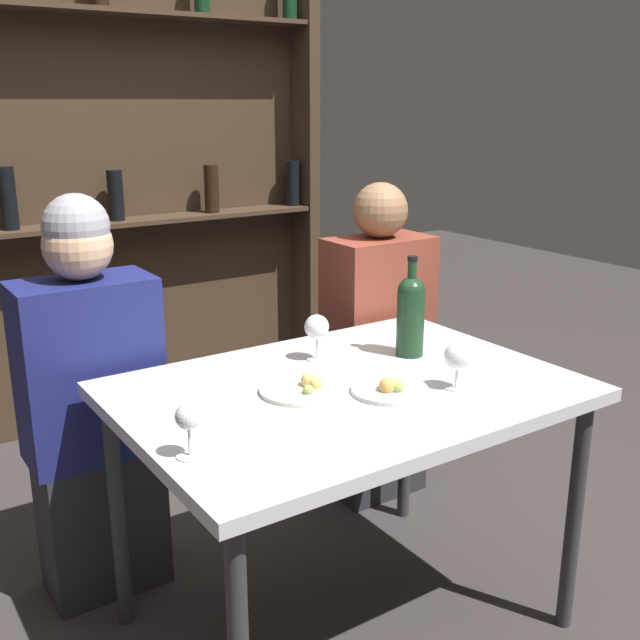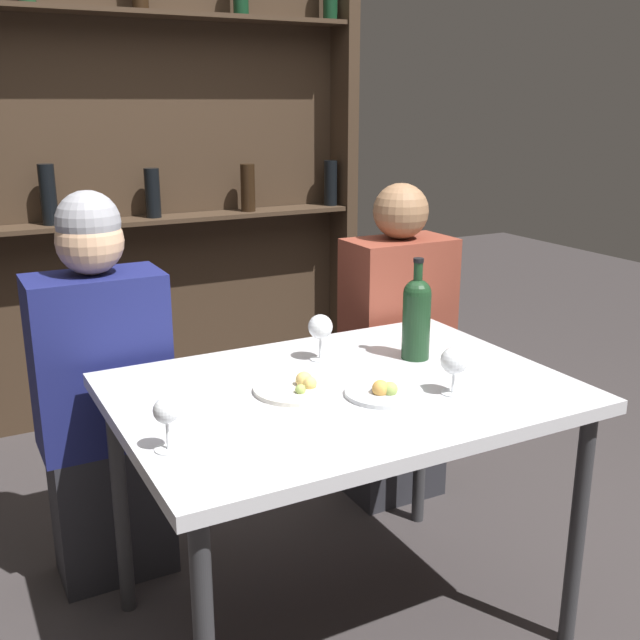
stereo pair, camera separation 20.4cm
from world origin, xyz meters
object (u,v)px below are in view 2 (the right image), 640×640
wine_glass_1 (454,362)px  wine_glass_2 (320,328)px  wine_glass_0 (166,414)px  food_plate_1 (298,388)px  wine_bottle (417,315)px  seated_person_right (396,356)px  food_plate_0 (384,392)px  seated_person_left (104,400)px

wine_glass_1 → wine_glass_2: wine_glass_2 is taller
wine_glass_0 → food_plate_1: bearing=23.7°
wine_glass_2 → wine_glass_1: bearing=-65.7°
wine_bottle → wine_glass_0: size_ratio=2.47×
seated_person_right → wine_bottle: bearing=-118.4°
wine_glass_1 → food_plate_0: 0.19m
wine_bottle → wine_glass_1: (-0.08, -0.28, -0.05)m
seated_person_left → wine_glass_0: bearing=-90.7°
wine_glass_2 → seated_person_right: size_ratio=0.11×
food_plate_1 → seated_person_right: seated_person_right is taller
food_plate_0 → food_plate_1: size_ratio=0.91×
wine_glass_1 → seated_person_right: seated_person_right is taller
wine_glass_2 → food_plate_1: size_ratio=0.61×
seated_person_left → seated_person_right: bearing=-0.0°
wine_glass_2 → food_plate_0: size_ratio=0.68×
wine_glass_0 → food_plate_0: size_ratio=0.60×
wine_bottle → wine_glass_2: wine_bottle is taller
food_plate_1 → wine_glass_2: bearing=48.8°
wine_glass_1 → seated_person_right: (0.33, 0.75, -0.27)m
wine_bottle → food_plate_0: wine_bottle is taller
wine_glass_0 → seated_person_left: seated_person_left is taller
seated_person_right → wine_glass_0: bearing=-146.1°
wine_glass_2 → food_plate_0: bearing=-87.7°
wine_bottle → seated_person_right: bearing=61.6°
wine_glass_1 → wine_bottle: bearing=74.7°
wine_glass_0 → seated_person_left: 0.76m
wine_glass_2 → seated_person_right: 0.68m
food_plate_0 → seated_person_right: bearing=53.8°
wine_glass_1 → food_plate_1: size_ratio=0.56×
wine_glass_1 → food_plate_1: 0.41m
wine_glass_0 → wine_glass_2: (0.57, 0.37, 0.01)m
wine_glass_0 → food_plate_0: 0.59m
wine_bottle → seated_person_left: bearing=149.7°
wine_glass_0 → wine_glass_2: wine_glass_2 is taller
food_plate_1 → seated_person_right: size_ratio=0.19×
wine_glass_1 → food_plate_1: (-0.34, 0.20, -0.08)m
wine_glass_1 → seated_person_right: size_ratio=0.10×
seated_person_left → seated_person_right: 1.07m
food_plate_1 → food_plate_0: bearing=-36.0°
seated_person_right → wine_glass_2: bearing=-144.9°
wine_bottle → food_plate_1: wine_bottle is taller
wine_bottle → wine_glass_2: (-0.25, 0.12, -0.03)m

